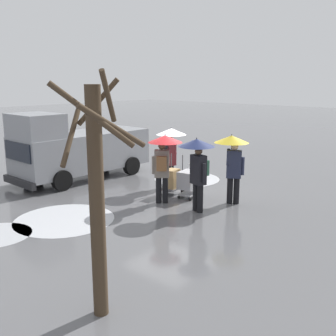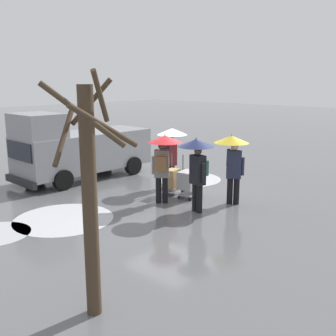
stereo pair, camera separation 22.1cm
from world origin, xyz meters
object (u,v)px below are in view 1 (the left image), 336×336
pedestrian_pink_side (170,144)px  bare_tree_near (97,194)px  cargo_van_parked_right (77,149)px  pedestrian_white_side (198,158)px  shopping_cart_vendor (190,180)px  hand_dolly_boxes (172,179)px  pedestrian_black_side (164,153)px  pedestrian_far_side (233,153)px

pedestrian_pink_side → bare_tree_near: bare_tree_near is taller
cargo_van_parked_right → bare_tree_near: (-7.81, 5.20, 0.86)m
pedestrian_white_side → cargo_van_parked_right: bearing=0.0°
pedestrian_white_side → bare_tree_near: 5.62m
pedestrian_pink_side → shopping_cart_vendor: bearing=158.7°
hand_dolly_boxes → pedestrian_white_side: size_ratio=0.61×
pedestrian_white_side → pedestrian_black_side: bearing=3.2°
pedestrian_pink_side → bare_tree_near: 7.91m
pedestrian_white_side → bare_tree_near: (-2.06, 5.21, 0.47)m
hand_dolly_boxes → pedestrian_black_side: (-0.42, 0.88, 1.06)m
shopping_cart_vendor → pedestrian_white_side: pedestrian_white_side is taller
pedestrian_white_side → bare_tree_near: bare_tree_near is taller
bare_tree_near → pedestrian_black_side: bearing=-57.2°
shopping_cart_vendor → bare_tree_near: bare_tree_near is taller
hand_dolly_boxes → pedestrian_black_side: 1.44m
pedestrian_pink_side → cargo_van_parked_right: bearing=22.0°
bare_tree_near → pedestrian_pink_side: bearing=-56.8°
cargo_van_parked_right → bare_tree_near: size_ratio=1.38×
shopping_cart_vendor → hand_dolly_boxes: bearing=8.2°
hand_dolly_boxes → pedestrian_black_side: pedestrian_black_side is taller
hand_dolly_boxes → pedestrian_far_side: bearing=-166.9°
hand_dolly_boxes → pedestrian_white_side: 2.13m
pedestrian_white_side → bare_tree_near: size_ratio=0.55×
pedestrian_white_side → pedestrian_far_side: (-0.34, -1.28, 0.00)m
shopping_cart_vendor → pedestrian_far_side: 1.72m
hand_dolly_boxes → shopping_cart_vendor: bearing=-171.8°
pedestrian_far_side → shopping_cart_vendor: bearing=15.4°
pedestrian_pink_side → pedestrian_black_side: bearing=124.8°
cargo_van_parked_right → pedestrian_pink_side: cargo_van_parked_right is taller
pedestrian_black_side → pedestrian_far_side: 2.08m
bare_tree_near → pedestrian_white_side: bearing=-68.4°
shopping_cart_vendor → pedestrian_pink_side: (1.26, -0.49, 1.00)m
shopping_cart_vendor → bare_tree_near: size_ratio=0.26×
cargo_van_parked_right → pedestrian_white_side: size_ratio=2.50×
pedestrian_pink_side → pedestrian_far_side: size_ratio=1.00×
pedestrian_black_side → pedestrian_far_side: bearing=-139.6°
cargo_van_parked_right → bare_tree_near: bare_tree_near is taller
pedestrian_black_side → pedestrian_white_side: same height
pedestrian_far_side → bare_tree_near: size_ratio=0.55×
pedestrian_black_side → bare_tree_near: bare_tree_near is taller
hand_dolly_boxes → pedestrian_black_side: size_ratio=0.61×
shopping_cart_vendor → pedestrian_pink_side: size_ratio=0.47×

